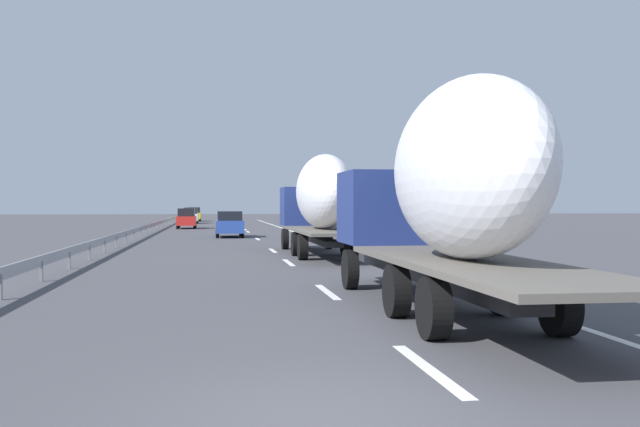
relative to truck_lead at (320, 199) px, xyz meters
The scene contains 22 objects.
ground_plane 16.57m from the truck_lead, 12.70° to the left, with size 260.00×260.00×0.00m, color #424247.
lane_stripe_0 22.23m from the truck_lead, behind, with size 3.20×0.20×0.01m, color white.
lane_stripe_1 13.65m from the truck_lead, behind, with size 3.20×0.20×0.01m, color white.
lane_stripe_2 4.94m from the truck_lead, 155.06° to the left, with size 3.20×0.20×0.01m, color white.
lane_stripe_3 4.67m from the truck_lead, 27.05° to the left, with size 3.20×0.20×0.01m, color white.
lane_stripe_4 15.90m from the truck_lead, ahead, with size 3.20×0.20×0.01m, color white.
lane_stripe_5 28.42m from the truck_lead, ahead, with size 3.20×0.20×0.01m, color white.
lane_stripe_6 33.65m from the truck_lead, ahead, with size 3.20×0.20×0.01m, color white.
lane_stripe_7 54.32m from the truck_lead, ahead, with size 3.20×0.20×0.01m, color white.
lane_stripe_8 66.02m from the truck_lead, ahead, with size 3.20×0.20×0.01m, color white.
edge_line_right 21.21m from the truck_lead, ahead, with size 110.00×0.20×0.01m, color white.
truck_lead is the anchor object (origin of this frame).
truck_trailing 17.33m from the truck_lead, behind, with size 13.45×2.55×4.59m.
car_blue_sedan 19.02m from the truck_lead, 10.76° to the left, with size 4.55×1.88×1.79m.
car_red_compact 38.19m from the truck_lead, 10.75° to the left, with size 4.61×1.76×1.90m.
car_white_van 56.99m from the truck_lead, ahead, with size 4.45×1.76×1.91m.
car_yellow_coupe 68.60m from the truck_lead, ahead, with size 4.75×1.77×1.91m.
road_sign 20.71m from the truck_lead, ahead, with size 0.10×0.90×2.96m.
tree_0 51.48m from the truck_lead, ahead, with size 3.92×3.92×5.52m.
tree_1 61.04m from the truck_lead, ahead, with size 3.99×3.99×5.85m.
tree_2 58.13m from the truck_lead, ahead, with size 3.93×3.93×7.69m.
guardrail_median 21.36m from the truck_lead, 26.83° to the left, with size 94.00×0.10×0.76m.
Camera 1 is at (-7.38, 1.08, 2.21)m, focal length 40.50 mm.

